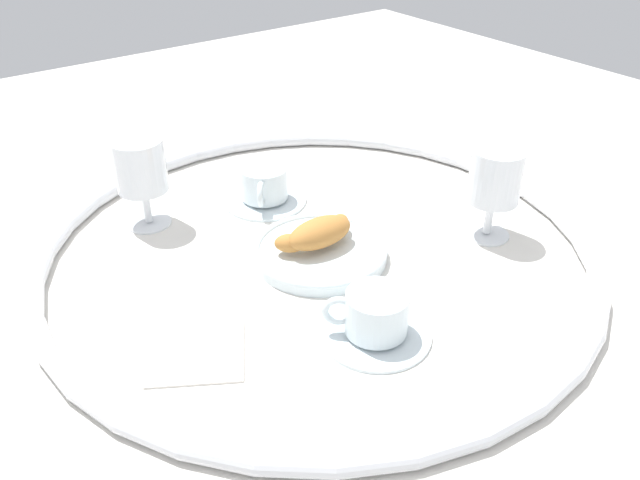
{
  "coord_description": "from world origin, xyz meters",
  "views": [
    {
      "loc": [
        -0.46,
        -0.63,
        0.51
      ],
      "look_at": [
        -0.01,
        -0.01,
        0.03
      ],
      "focal_mm": 36.15,
      "sensor_mm": 36.0,
      "label": 1
    }
  ],
  "objects": [
    {
      "name": "juice_glass_left",
      "position": [
        0.23,
        -0.11,
        0.09
      ],
      "size": [
        0.08,
        0.08,
        0.14
      ],
      "color": "white",
      "rests_on": "ground_plane"
    },
    {
      "name": "juice_glass_right",
      "position": [
        -0.16,
        0.22,
        0.09
      ],
      "size": [
        0.08,
        0.08,
        0.14
      ],
      "color": "white",
      "rests_on": "ground_plane"
    },
    {
      "name": "coffee_cup_near",
      "position": [
        0.02,
        0.17,
        0.03
      ],
      "size": [
        0.14,
        0.14,
        0.06
      ],
      "color": "silver",
      "rests_on": "ground_plane"
    },
    {
      "name": "folded_napkin",
      "position": [
        -0.24,
        -0.09,
        0.0
      ],
      "size": [
        0.15,
        0.15,
        0.01
      ],
      "primitive_type": "cube",
      "rotation": [
        0.0,
        0.0,
        -0.54
      ],
      "color": "silver",
      "rests_on": "ground_plane"
    },
    {
      "name": "pastry_plate",
      "position": [
        -0.01,
        -0.01,
        0.01
      ],
      "size": [
        0.19,
        0.19,
        0.02
      ],
      "color": "silver",
      "rests_on": "ground_plane"
    },
    {
      "name": "coffee_cup_far",
      "position": [
        -0.05,
        -0.19,
        0.03
      ],
      "size": [
        0.14,
        0.14,
        0.06
      ],
      "color": "silver",
      "rests_on": "ground_plane"
    },
    {
      "name": "croissant_large",
      "position": [
        -0.0,
        -0.01,
        0.04
      ],
      "size": [
        0.14,
        0.06,
        0.04
      ],
      "color": "#BC7A38",
      "rests_on": "pastry_plate"
    },
    {
      "name": "table_chrome_rim",
      "position": [
        0.0,
        0.0,
        0.01
      ],
      "size": [
        0.79,
        0.79,
        0.02
      ],
      "primitive_type": "torus",
      "color": "silver",
      "rests_on": "ground_plane"
    },
    {
      "name": "ground_plane",
      "position": [
        0.0,
        0.0,
        0.0
      ],
      "size": [
        2.2,
        2.2,
        0.0
      ],
      "primitive_type": "plane",
      "color": "silver"
    }
  ]
}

